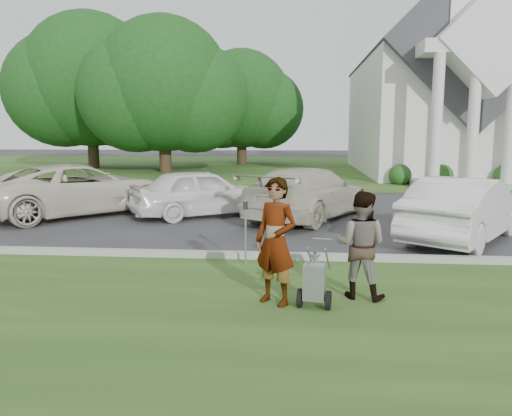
# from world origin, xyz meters

# --- Properties ---
(ground) EXTENTS (120.00, 120.00, 0.00)m
(ground) POSITION_xyz_m (0.00, 0.00, 0.00)
(ground) COLOR #333335
(ground) RESTS_ON ground
(grass_strip) EXTENTS (80.00, 7.00, 0.01)m
(grass_strip) POSITION_xyz_m (0.00, -3.00, 0.01)
(grass_strip) COLOR #284D1A
(grass_strip) RESTS_ON ground
(church_lawn) EXTENTS (80.00, 30.00, 0.01)m
(church_lawn) POSITION_xyz_m (0.00, 27.00, 0.01)
(church_lawn) COLOR #284D1A
(church_lawn) RESTS_ON ground
(curb) EXTENTS (80.00, 0.18, 0.15)m
(curb) POSITION_xyz_m (0.00, 0.55, 0.07)
(curb) COLOR #9E9E93
(curb) RESTS_ON ground
(church) EXTENTS (9.19, 19.00, 24.10)m
(church) POSITION_xyz_m (9.00, 23.11, 5.94)
(church) COLOR white
(church) RESTS_ON ground
(tree_left) EXTENTS (10.63, 8.40, 9.71)m
(tree_left) POSITION_xyz_m (-8.01, 21.99, 5.11)
(tree_left) COLOR #332316
(tree_left) RESTS_ON ground
(tree_far) EXTENTS (11.64, 9.20, 10.73)m
(tree_far) POSITION_xyz_m (-14.01, 24.99, 5.69)
(tree_far) COLOR #332316
(tree_far) RESTS_ON ground
(tree_back) EXTENTS (9.61, 7.60, 8.89)m
(tree_back) POSITION_xyz_m (-4.01, 29.99, 4.73)
(tree_back) COLOR #332316
(tree_back) RESTS_ON ground
(striping_cart) EXTENTS (0.56, 1.02, 0.90)m
(striping_cart) POSITION_xyz_m (0.76, -2.23, 0.39)
(striping_cart) COLOR black
(striping_cart) RESTS_ON ground
(person_left) EXTENTS (0.84, 0.76, 1.92)m
(person_left) POSITION_xyz_m (0.17, -2.09, 0.96)
(person_left) COLOR #999999
(person_left) RESTS_ON ground
(person_right) EXTENTS (0.98, 0.86, 1.68)m
(person_right) POSITION_xyz_m (1.47, -1.69, 0.84)
(person_right) COLOR #999999
(person_right) RESTS_ON ground
(parking_meter_near) EXTENTS (0.09, 0.08, 1.29)m
(parking_meter_near) POSITION_xyz_m (-0.52, 0.12, 0.81)
(parking_meter_near) COLOR #979A9F
(parking_meter_near) RESTS_ON ground
(car_a) EXTENTS (5.88, 6.03, 1.60)m
(car_a) POSITION_xyz_m (-6.33, 5.64, 0.80)
(car_a) COLOR beige
(car_a) RESTS_ON ground
(car_b) EXTENTS (4.60, 3.78, 1.48)m
(car_b) POSITION_xyz_m (-2.46, 5.65, 0.74)
(car_b) COLOR white
(car_b) RESTS_ON ground
(car_c) EXTENTS (4.33, 5.73, 1.54)m
(car_c) POSITION_xyz_m (0.80, 5.54, 0.77)
(car_c) COLOR beige
(car_c) RESTS_ON ground
(car_d) EXTENTS (3.94, 4.75, 1.53)m
(car_d) POSITION_xyz_m (4.45, 2.76, 0.76)
(car_d) COLOR white
(car_d) RESTS_ON ground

